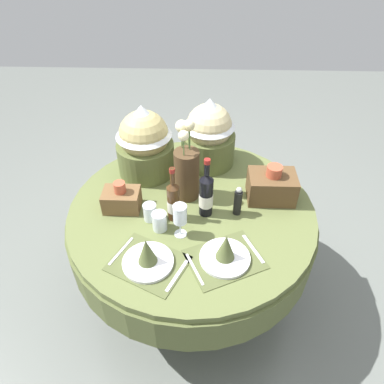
% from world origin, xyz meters
% --- Properties ---
extents(ground, '(8.00, 8.00, 0.00)m').
position_xyz_m(ground, '(0.00, 0.00, 0.00)').
color(ground, slate).
extents(dining_table, '(1.38, 1.38, 0.76)m').
position_xyz_m(dining_table, '(0.00, 0.00, 0.60)').
color(dining_table, '#5B6638').
rests_on(dining_table, ground).
extents(place_setting_left, '(0.42, 0.38, 0.16)m').
position_xyz_m(place_setting_left, '(-0.19, -0.40, 0.80)').
color(place_setting_left, '#4E562F').
rests_on(place_setting_left, dining_table).
extents(place_setting_right, '(0.42, 0.38, 0.16)m').
position_xyz_m(place_setting_right, '(0.17, -0.36, 0.80)').
color(place_setting_right, '#4E562F').
rests_on(place_setting_right, dining_table).
extents(flower_vase, '(0.14, 0.14, 0.46)m').
position_xyz_m(flower_vase, '(-0.03, 0.10, 0.94)').
color(flower_vase, '#47331E').
rests_on(flower_vase, dining_table).
extents(wine_bottle_left, '(0.07, 0.07, 0.35)m').
position_xyz_m(wine_bottle_left, '(0.08, -0.04, 0.89)').
color(wine_bottle_left, black).
rests_on(wine_bottle_left, dining_table).
extents(wine_bottle_centre, '(0.07, 0.07, 0.33)m').
position_xyz_m(wine_bottle_centre, '(-0.09, -0.09, 0.88)').
color(wine_bottle_centre, '#422814').
rests_on(wine_bottle_centre, dining_table).
extents(wine_glass_left, '(0.07, 0.07, 0.19)m').
position_xyz_m(wine_glass_left, '(-0.05, -0.20, 0.89)').
color(wine_glass_left, silver).
rests_on(wine_glass_left, dining_table).
extents(tumbler_near_left, '(0.08, 0.08, 0.10)m').
position_xyz_m(tumbler_near_left, '(-0.16, -0.17, 0.81)').
color(tumbler_near_left, silver).
rests_on(tumbler_near_left, dining_table).
extents(tumbler_near_right, '(0.07, 0.07, 0.10)m').
position_xyz_m(tumbler_near_right, '(-0.22, -0.10, 0.81)').
color(tumbler_near_right, silver).
rests_on(tumbler_near_right, dining_table).
extents(pepper_mill, '(0.04, 0.04, 0.18)m').
position_xyz_m(pepper_mill, '(0.24, -0.04, 0.84)').
color(pepper_mill, black).
rests_on(pepper_mill, dining_table).
extents(gift_tub_back_left, '(0.34, 0.34, 0.44)m').
position_xyz_m(gift_tub_back_left, '(-0.29, 0.33, 0.99)').
color(gift_tub_back_left, '#566033').
rests_on(gift_tub_back_left, dining_table).
extents(gift_tub_back_centre, '(0.33, 0.33, 0.44)m').
position_xyz_m(gift_tub_back_centre, '(0.09, 0.44, 0.98)').
color(gift_tub_back_centre, '#566033').
rests_on(gift_tub_back_centre, dining_table).
extents(woven_basket_side_left, '(0.20, 0.14, 0.17)m').
position_xyz_m(woven_basket_side_left, '(-0.38, -0.02, 0.82)').
color(woven_basket_side_left, brown).
rests_on(woven_basket_side_left, dining_table).
extents(woven_basket_side_right, '(0.26, 0.19, 0.21)m').
position_xyz_m(woven_basket_side_right, '(0.44, 0.10, 0.84)').
color(woven_basket_side_right, brown).
rests_on(woven_basket_side_right, dining_table).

